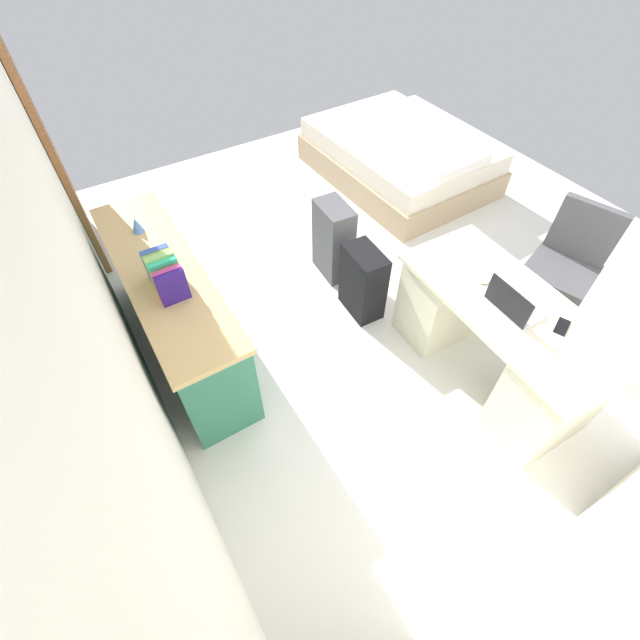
# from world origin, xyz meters

# --- Properties ---
(ground_plane) EXTENTS (5.59, 5.59, 0.00)m
(ground_plane) POSITION_xyz_m (0.00, 0.00, 0.00)
(ground_plane) COLOR silver
(wall_back) EXTENTS (4.59, 0.10, 2.79)m
(wall_back) POSITION_xyz_m (0.00, 2.04, 1.40)
(wall_back) COLOR white
(wall_back) RESTS_ON ground_plane
(door_wooden) EXTENTS (0.88, 0.05, 2.04)m
(door_wooden) POSITION_xyz_m (1.74, 1.96, 1.02)
(door_wooden) COLOR brown
(door_wooden) RESTS_ON ground_plane
(desk) EXTENTS (1.47, 0.72, 0.73)m
(desk) POSITION_xyz_m (-1.20, -0.07, 0.38)
(desk) COLOR beige
(desk) RESTS_ON ground_plane
(office_chair) EXTENTS (0.58, 0.58, 0.94)m
(office_chair) POSITION_xyz_m (-1.02, -0.94, 0.42)
(office_chair) COLOR black
(office_chair) RESTS_ON ground_plane
(credenza) EXTENTS (1.80, 0.48, 0.78)m
(credenza) POSITION_xyz_m (0.17, 1.66, 0.39)
(credenza) COLOR #2D7056
(credenza) RESTS_ON ground_plane
(bed) EXTENTS (1.94, 1.45, 0.58)m
(bed) POSITION_xyz_m (1.19, -1.19, 0.24)
(bed) COLOR tan
(bed) RESTS_ON ground_plane
(suitcase_black) EXTENTS (0.37, 0.24, 0.59)m
(suitcase_black) POSITION_xyz_m (-0.22, 0.31, 0.29)
(suitcase_black) COLOR black
(suitcase_black) RESTS_ON ground_plane
(suitcase_spare_grey) EXTENTS (0.37, 0.24, 0.67)m
(suitcase_spare_grey) POSITION_xyz_m (0.28, 0.25, 0.34)
(suitcase_spare_grey) COLOR #4C4C51
(suitcase_spare_grey) RESTS_ON ground_plane
(laptop) EXTENTS (0.32, 0.23, 0.21)m
(laptop) POSITION_xyz_m (-1.23, -0.02, 0.78)
(laptop) COLOR #B7B7BC
(laptop) RESTS_ON desk
(computer_mouse) EXTENTS (0.06, 0.10, 0.03)m
(computer_mouse) POSITION_xyz_m (-0.97, -0.07, 0.74)
(computer_mouse) COLOR white
(computer_mouse) RESTS_ON desk
(cell_phone_near_laptop) EXTENTS (0.11, 0.15, 0.01)m
(cell_phone_near_laptop) POSITION_xyz_m (-1.48, -0.17, 0.73)
(cell_phone_near_laptop) COLOR black
(cell_phone_near_laptop) RESTS_ON desk
(book_row) EXTENTS (0.31, 0.17, 0.24)m
(book_row) POSITION_xyz_m (-0.01, 1.66, 0.88)
(book_row) COLOR navy
(book_row) RESTS_ON credenza
(figurine_small) EXTENTS (0.08, 0.08, 0.11)m
(figurine_small) POSITION_xyz_m (0.62, 1.66, 0.83)
(figurine_small) COLOR #4C7FBF
(figurine_small) RESTS_ON credenza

